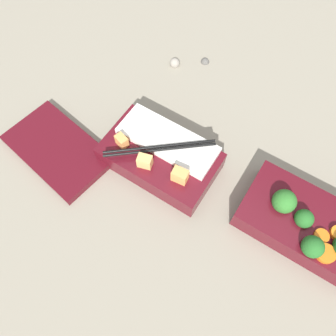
# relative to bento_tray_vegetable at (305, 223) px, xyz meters

# --- Properties ---
(ground_plane) EXTENTS (3.00, 3.00, 0.00)m
(ground_plane) POSITION_rel_bento_tray_vegetable_xyz_m (0.15, 0.02, -0.03)
(ground_plane) COLOR gray
(bento_tray_vegetable) EXTENTS (0.22, 0.13, 0.08)m
(bento_tray_vegetable) POSITION_rel_bento_tray_vegetable_xyz_m (0.00, 0.00, 0.00)
(bento_tray_vegetable) COLOR #510F19
(bento_tray_vegetable) RESTS_ON ground_plane
(bento_tray_rice) EXTENTS (0.22, 0.14, 0.07)m
(bento_tray_rice) POSITION_rel_bento_tray_vegetable_xyz_m (0.28, 0.02, -0.00)
(bento_tray_rice) COLOR #510F19
(bento_tray_rice) RESTS_ON ground_plane
(bento_lid) EXTENTS (0.23, 0.16, 0.02)m
(bento_lid) POSITION_rel_bento_tray_vegetable_xyz_m (0.47, 0.11, -0.02)
(bento_lid) COLOR #510F19
(bento_lid) RESTS_ON ground_plane
(pebble_0) EXTENTS (0.02, 0.02, 0.02)m
(pebble_0) POSITION_rel_bento_tray_vegetable_xyz_m (0.34, -0.26, -0.02)
(pebble_0) COLOR #595651
(pebble_0) RESTS_ON ground_plane
(pebble_1) EXTENTS (0.02, 0.02, 0.02)m
(pebble_1) POSITION_rel_bento_tray_vegetable_xyz_m (0.40, -0.21, -0.02)
(pebble_1) COLOR gray
(pebble_1) RESTS_ON ground_plane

